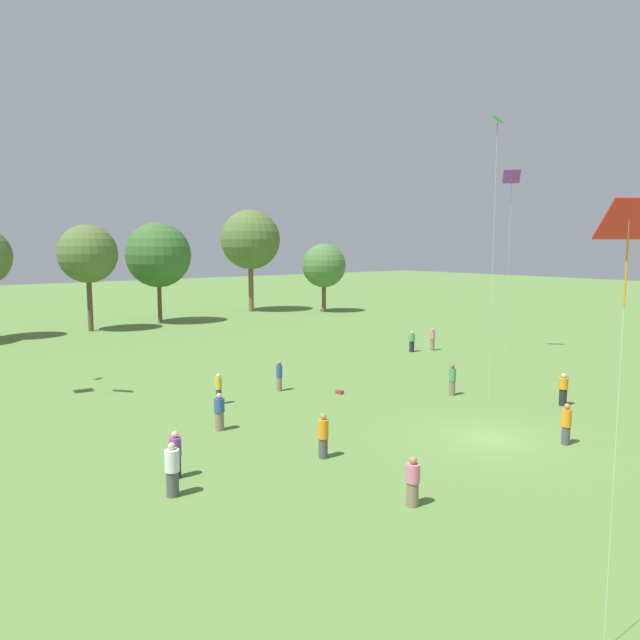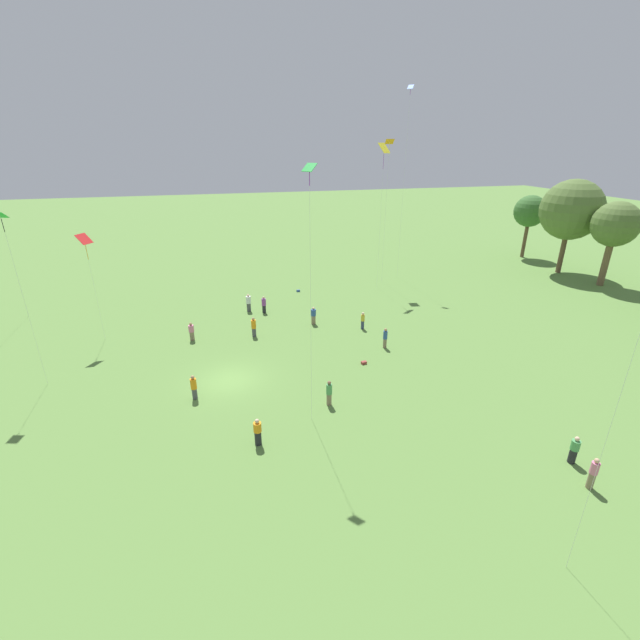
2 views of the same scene
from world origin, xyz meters
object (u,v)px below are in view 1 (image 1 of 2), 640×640
object	(u,v)px
person_11	(566,424)
person_3	(563,390)
person_7	(413,482)
picnic_bag_0	(340,392)
kite_0	(628,233)
person_6	(172,470)
person_2	(323,436)
person_5	(279,376)
person_1	(176,455)
person_8	(219,412)
person_0	(452,380)
person_4	(412,342)
kite_1	(497,145)
kite_7	(511,182)
person_9	(219,389)
person_10	(433,339)

from	to	relation	value
person_11	person_3	bearing A→B (deg)	-134.54
person_7	picnic_bag_0	size ratio (longest dim) A/B	3.70
kite_0	picnic_bag_0	size ratio (longest dim) A/B	20.70
person_6	person_7	size ratio (longest dim) A/B	1.12
person_11	picnic_bag_0	xyz separation A→B (m)	(-1.65, 12.29, -0.74)
person_2	person_3	bearing A→B (deg)	176.79
person_6	person_5	bearing A→B (deg)	164.42
person_1	person_8	bearing A→B (deg)	-99.43
person_2	person_5	xyz separation A→B (m)	(4.91, 10.02, 0.00)
person_6	person_7	distance (m)	7.67
person_5	person_7	xyz separation A→B (m)	(-5.48, -15.17, -0.09)
person_0	person_4	world-z (taller)	person_0
person_3	kite_0	size ratio (longest dim) A/B	0.18
person_3	kite_1	world-z (taller)	kite_1
kite_7	person_1	bearing A→B (deg)	108.16
person_3	person_11	xyz separation A→B (m)	(-5.62, -3.42, 0.04)
person_9	person_8	bearing A→B (deg)	146.88
person_5	person_7	size ratio (longest dim) A/B	1.07
person_0	person_7	distance (m)	14.89
person_4	person_5	bearing A→B (deg)	27.43
person_2	person_9	distance (m)	9.61
person_1	person_9	world-z (taller)	person_1
person_1	kite_1	bearing A→B (deg)	-143.50
kite_1	kite_7	world-z (taller)	kite_1
person_3	person_9	size ratio (longest dim) A/B	1.04
person_7	person_9	world-z (taller)	person_7
person_3	person_1	bearing A→B (deg)	-158.67
person_10	person_8	bearing A→B (deg)	165.84
person_9	picnic_bag_0	size ratio (longest dim) A/B	3.68
person_5	picnic_bag_0	world-z (taller)	person_5
person_2	person_3	xyz separation A→B (m)	(14.35, -1.44, -0.06)
person_7	person_0	bearing A→B (deg)	-105.31
kite_0	picnic_bag_0	distance (m)	23.52
person_10	person_6	bearing A→B (deg)	172.41
person_10	picnic_bag_0	bearing A→B (deg)	169.66
person_10	person_3	bearing A→B (deg)	-149.32
person_2	person_6	distance (m)	6.08
person_4	person_11	bearing A→B (deg)	71.41
person_0	person_6	size ratio (longest dim) A/B	0.96
person_2	person_7	size ratio (longest dim) A/B	1.09
person_7	person_11	size ratio (longest dim) A/B	0.93
person_1	picnic_bag_0	xyz separation A→B (m)	(12.38, 5.83, -0.72)
kite_0	person_1	bearing A→B (deg)	-2.34
person_2	person_4	xyz separation A→B (m)	(19.96, 14.20, -0.08)
person_4	person_9	xyz separation A→B (m)	(-19.10, -4.63, 0.02)
person_8	picnic_bag_0	distance (m)	8.64
person_3	person_9	xyz separation A→B (m)	(-13.49, 11.01, -0.01)
kite_0	kite_7	bearing A→B (deg)	-64.78
person_7	kite_1	distance (m)	19.54
person_7	kite_0	distance (m)	10.62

